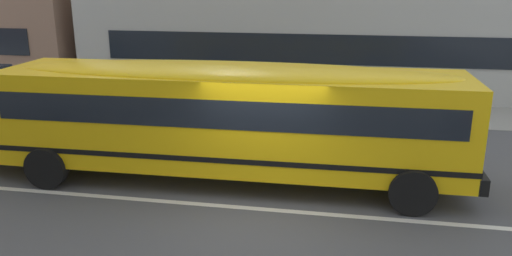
% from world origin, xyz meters
% --- Properties ---
extents(ground_plane, '(400.00, 400.00, 0.00)m').
position_xyz_m(ground_plane, '(0.00, 0.00, 0.00)').
color(ground_plane, '#4C4C4F').
extents(sidewalk_far, '(120.00, 3.00, 0.01)m').
position_xyz_m(sidewalk_far, '(0.00, 8.18, 0.01)').
color(sidewalk_far, gray).
rests_on(sidewalk_far, ground_plane).
extents(lane_centreline, '(110.00, 0.16, 0.01)m').
position_xyz_m(lane_centreline, '(0.00, 0.00, 0.00)').
color(lane_centreline, silver).
rests_on(lane_centreline, ground_plane).
extents(school_bus, '(11.98, 2.84, 2.67)m').
position_xyz_m(school_bus, '(-1.17, 1.43, 1.59)').
color(school_bus, yellow).
rests_on(school_bus, ground_plane).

